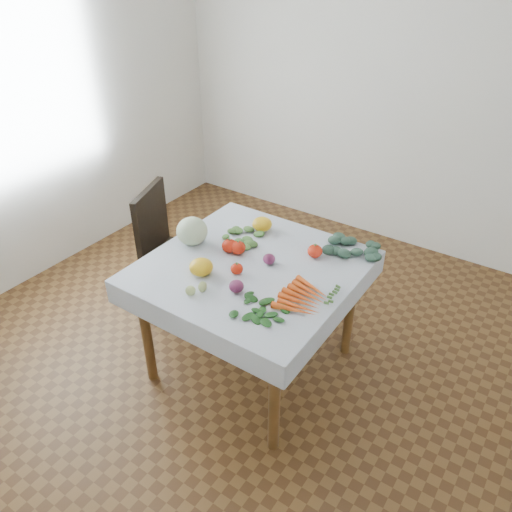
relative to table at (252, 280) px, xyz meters
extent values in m
plane|color=brown|center=(0.00, 0.00, -0.65)|extent=(4.00, 4.00, 0.00)
cube|color=white|center=(0.00, 2.00, 0.70)|extent=(4.00, 0.04, 2.70)
cube|color=white|center=(-2.00, 0.00, 0.70)|extent=(0.04, 4.00, 2.70)
cube|color=brown|center=(0.00, 0.00, 0.08)|extent=(1.00, 1.00, 0.04)
cylinder|color=brown|center=(-0.44, -0.44, -0.30)|extent=(0.06, 0.06, 0.71)
cylinder|color=brown|center=(0.44, -0.44, -0.30)|extent=(0.06, 0.06, 0.71)
cylinder|color=brown|center=(-0.44, 0.44, -0.30)|extent=(0.06, 0.06, 0.71)
cylinder|color=brown|center=(0.44, 0.44, -0.30)|extent=(0.06, 0.06, 0.71)
cube|color=silver|center=(0.00, 0.00, 0.10)|extent=(1.12, 1.12, 0.01)
cube|color=black|center=(-0.71, 0.18, -0.20)|extent=(0.54, 0.54, 0.04)
cube|color=black|center=(-0.89, 0.11, 0.05)|extent=(0.18, 0.41, 0.46)
cylinder|color=black|center=(-0.82, -0.05, -0.44)|extent=(0.04, 0.04, 0.43)
cylinder|color=black|center=(-0.48, 0.07, -0.44)|extent=(0.04, 0.04, 0.43)
cylinder|color=black|center=(-0.94, 0.29, -0.44)|extent=(0.04, 0.04, 0.43)
cylinder|color=black|center=(-0.60, 0.41, -0.44)|extent=(0.04, 0.04, 0.43)
ellipsoid|color=silver|center=(-0.42, 0.00, 0.19)|extent=(0.19, 0.19, 0.17)
ellipsoid|color=red|center=(-0.18, 0.04, 0.14)|extent=(0.09, 0.09, 0.08)
ellipsoid|color=red|center=(0.25, 0.27, 0.14)|extent=(0.10, 0.10, 0.08)
ellipsoid|color=red|center=(-0.13, 0.06, 0.14)|extent=(0.10, 0.10, 0.08)
ellipsoid|color=red|center=(-0.02, -0.11, 0.13)|extent=(0.08, 0.08, 0.06)
ellipsoid|color=yellow|center=(-0.17, 0.36, 0.15)|extent=(0.16, 0.16, 0.09)
ellipsoid|color=yellow|center=(-0.18, -0.22, 0.15)|extent=(0.17, 0.17, 0.09)
ellipsoid|color=#631C46|center=(0.07, 0.07, 0.13)|extent=(0.08, 0.08, 0.06)
ellipsoid|color=#631C46|center=(0.07, -0.24, 0.14)|extent=(0.10, 0.10, 0.07)
ellipsoid|color=#C8DC7F|center=(-0.06, -0.37, 0.12)|extent=(0.05, 0.05, 0.04)
ellipsoid|color=#C8DC7F|center=(-0.08, -0.35, 0.12)|extent=(0.05, 0.05, 0.04)
ellipsoid|color=#C8DC7F|center=(-0.07, -0.40, 0.12)|extent=(0.05, 0.05, 0.04)
ellipsoid|color=#C8DC7F|center=(-0.02, -0.34, 0.12)|extent=(0.05, 0.05, 0.04)
cone|color=orange|center=(0.40, -0.01, 0.12)|extent=(0.22, 0.09, 0.03)
cone|color=orange|center=(0.40, -0.05, 0.12)|extent=(0.22, 0.08, 0.03)
cone|color=orange|center=(0.40, -0.09, 0.12)|extent=(0.22, 0.06, 0.03)
cone|color=orange|center=(0.40, -0.12, 0.12)|extent=(0.22, 0.04, 0.03)
cone|color=orange|center=(0.40, -0.16, 0.12)|extent=(0.22, 0.05, 0.03)
cone|color=orange|center=(0.40, -0.19, 0.12)|extent=(0.22, 0.07, 0.03)
cone|color=orange|center=(0.40, -0.23, 0.12)|extent=(0.22, 0.08, 0.03)
ellipsoid|color=#375B45|center=(0.44, 0.44, 0.12)|extent=(0.06, 0.06, 0.04)
ellipsoid|color=#375B45|center=(0.41, 0.47, 0.12)|extent=(0.06, 0.06, 0.04)
ellipsoid|color=#375B45|center=(0.41, 0.41, 0.12)|extent=(0.06, 0.06, 0.04)
ellipsoid|color=#375B45|center=(0.47, 0.47, 0.12)|extent=(0.06, 0.06, 0.04)
ellipsoid|color=#375B45|center=(0.36, 0.45, 0.12)|extent=(0.06, 0.06, 0.04)
ellipsoid|color=#375B45|center=(0.47, 0.40, 0.12)|extent=(0.06, 0.06, 0.04)
ellipsoid|color=#375B45|center=(0.43, 0.51, 0.12)|extent=(0.06, 0.06, 0.04)
ellipsoid|color=#375B45|center=(0.36, 0.39, 0.12)|extent=(0.06, 0.06, 0.04)
ellipsoid|color=#375B45|center=(0.53, 0.45, 0.12)|extent=(0.06, 0.06, 0.04)
ellipsoid|color=#375B45|center=(0.33, 0.50, 0.12)|extent=(0.06, 0.06, 0.04)
ellipsoid|color=#375B45|center=(0.44, 0.34, 0.12)|extent=(0.06, 0.06, 0.04)
ellipsoid|color=#375B45|center=(0.50, 0.54, 0.12)|extent=(0.06, 0.06, 0.04)
ellipsoid|color=#375B45|center=(0.28, 0.42, 0.12)|extent=(0.06, 0.06, 0.04)
ellipsoid|color=#21581B|center=(0.29, -0.33, 0.11)|extent=(0.07, 0.04, 0.01)
ellipsoid|color=#21581B|center=(0.24, -0.33, 0.11)|extent=(0.07, 0.04, 0.01)
ellipsoid|color=#21581B|center=(0.28, -0.36, 0.11)|extent=(0.07, 0.04, 0.01)
ellipsoid|color=#21581B|center=(0.28, -0.30, 0.11)|extent=(0.07, 0.04, 0.01)
ellipsoid|color=#21581B|center=(0.22, -0.36, 0.11)|extent=(0.07, 0.04, 0.01)
ellipsoid|color=#21581B|center=(0.33, -0.35, 0.11)|extent=(0.07, 0.04, 0.01)
ellipsoid|color=#21581B|center=(0.23, -0.29, 0.11)|extent=(0.07, 0.04, 0.01)
ellipsoid|color=#21581B|center=(0.25, -0.40, 0.11)|extent=(0.07, 0.04, 0.01)
ellipsoid|color=#21581B|center=(0.34, -0.29, 0.11)|extent=(0.07, 0.04, 0.01)
ellipsoid|color=#21581B|center=(0.17, -0.33, 0.11)|extent=(0.07, 0.04, 0.01)
ellipsoid|color=#21581B|center=(0.34, -0.40, 0.11)|extent=(0.07, 0.04, 0.01)
ellipsoid|color=#21581B|center=(0.27, -0.24, 0.11)|extent=(0.07, 0.04, 0.01)
ellipsoid|color=#21581B|center=(0.19, -0.41, 0.11)|extent=(0.07, 0.04, 0.01)
ellipsoid|color=#21581B|center=(0.40, -0.33, 0.11)|extent=(0.07, 0.04, 0.01)
ellipsoid|color=#21581B|center=(0.16, -0.27, 0.11)|extent=(0.07, 0.04, 0.01)
ellipsoid|color=#5B873E|center=(-0.19, 0.21, 0.11)|extent=(0.05, 0.05, 0.02)
ellipsoid|color=#5B873E|center=(-0.23, 0.23, 0.11)|extent=(0.05, 0.05, 0.02)
ellipsoid|color=#5B873E|center=(-0.21, 0.19, 0.11)|extent=(0.05, 0.05, 0.02)
ellipsoid|color=#5B873E|center=(-0.18, 0.24, 0.11)|extent=(0.05, 0.05, 0.02)
ellipsoid|color=#5B873E|center=(-0.26, 0.21, 0.11)|extent=(0.05, 0.05, 0.02)
ellipsoid|color=#5B873E|center=(-0.16, 0.19, 0.11)|extent=(0.05, 0.05, 0.02)
ellipsoid|color=#5B873E|center=(-0.23, 0.26, 0.11)|extent=(0.05, 0.05, 0.02)
ellipsoid|color=#5B873E|center=(-0.24, 0.16, 0.11)|extent=(0.05, 0.05, 0.02)
ellipsoid|color=#5B873E|center=(-0.13, 0.24, 0.11)|extent=(0.05, 0.05, 0.02)
ellipsoid|color=#5B873E|center=(-0.29, 0.24, 0.11)|extent=(0.05, 0.05, 0.02)
ellipsoid|color=#5B873E|center=(-0.17, 0.14, 0.11)|extent=(0.05, 0.05, 0.02)
ellipsoid|color=#5B873E|center=(-0.18, 0.29, 0.11)|extent=(0.05, 0.05, 0.02)
ellipsoid|color=#5B873E|center=(-0.31, 0.17, 0.11)|extent=(0.05, 0.05, 0.02)
camera|label=1|loc=(1.32, -1.89, 1.65)|focal=35.00mm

